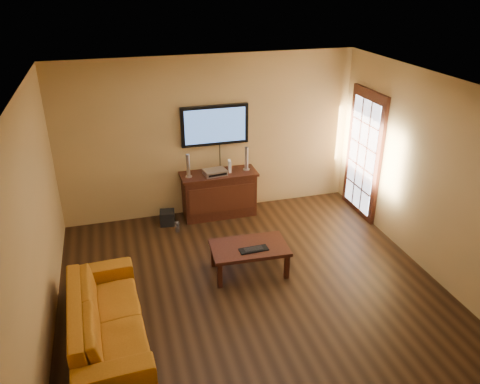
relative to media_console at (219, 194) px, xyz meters
name	(u,v)px	position (x,y,z in m)	size (l,w,h in m)	color
ground_plane	(254,292)	(-0.08, -2.25, -0.40)	(5.00, 5.00, 0.00)	black
room_walls	(241,157)	(-0.08, -1.62, 1.29)	(5.00, 5.00, 5.00)	tan
french_door	(363,156)	(2.38, -0.55, 0.65)	(0.07, 1.02, 2.22)	black
media_console	(219,194)	(0.00, 0.00, 0.00)	(1.29, 0.49, 0.79)	black
television	(215,125)	(0.00, 0.21, 1.16)	(1.13, 0.08, 0.67)	black
coffee_table	(249,250)	(0.00, -1.79, -0.03)	(1.09, 0.69, 0.42)	black
sofa	(106,311)	(-1.95, -2.62, 0.00)	(2.05, 0.60, 0.80)	#AC6313
speaker_left	(188,167)	(-0.51, -0.02, 0.57)	(0.11, 0.11, 0.40)	silver
speaker_right	(246,159)	(0.49, 0.01, 0.58)	(0.11, 0.11, 0.41)	silver
av_receiver	(215,172)	(-0.07, -0.04, 0.43)	(0.37, 0.26, 0.08)	silver
game_console	(230,166)	(0.19, 0.02, 0.49)	(0.04, 0.14, 0.20)	white
subwoofer	(167,218)	(-0.92, -0.09, -0.28)	(0.24, 0.24, 0.24)	black
bottle	(177,227)	(-0.81, -0.41, -0.30)	(0.07, 0.07, 0.20)	white
keyboard	(254,249)	(0.02, -1.90, 0.04)	(0.40, 0.16, 0.02)	black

